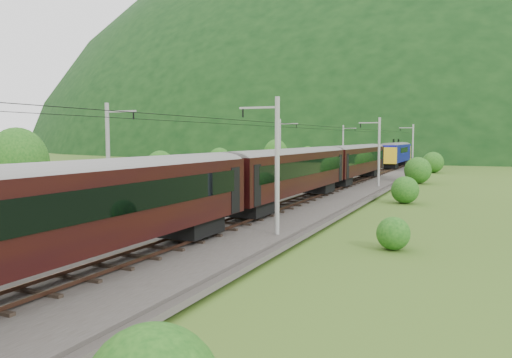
% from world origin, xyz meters
% --- Properties ---
extents(ground, '(600.00, 600.00, 0.00)m').
position_xyz_m(ground, '(0.00, 0.00, 0.00)').
color(ground, '#36541A').
rests_on(ground, ground).
extents(railbed, '(14.00, 220.00, 0.30)m').
position_xyz_m(railbed, '(0.00, 10.00, 0.15)').
color(railbed, '#38332D').
rests_on(railbed, ground).
extents(track_left, '(2.40, 220.00, 0.27)m').
position_xyz_m(track_left, '(-2.40, 10.00, 0.37)').
color(track_left, '#503022').
rests_on(track_left, railbed).
extents(track_right, '(2.40, 220.00, 0.27)m').
position_xyz_m(track_right, '(2.40, 10.00, 0.37)').
color(track_right, '#503022').
rests_on(track_right, railbed).
extents(catenary_left, '(2.54, 192.28, 8.00)m').
position_xyz_m(catenary_left, '(-6.12, 32.00, 4.50)').
color(catenary_left, gray).
rests_on(catenary_left, railbed).
extents(catenary_right, '(2.54, 192.28, 8.00)m').
position_xyz_m(catenary_right, '(6.12, 32.00, 4.50)').
color(catenary_right, gray).
rests_on(catenary_right, railbed).
extents(overhead_wires, '(4.83, 198.00, 0.03)m').
position_xyz_m(overhead_wires, '(0.00, 10.00, 7.10)').
color(overhead_wires, black).
rests_on(overhead_wires, ground).
extents(mountain_main, '(504.00, 360.00, 244.00)m').
position_xyz_m(mountain_main, '(0.00, 260.00, 0.00)').
color(mountain_main, black).
rests_on(mountain_main, ground).
extents(mountain_ridge, '(336.00, 280.00, 132.00)m').
position_xyz_m(mountain_ridge, '(-120.00, 300.00, 0.00)').
color(mountain_ridge, black).
rests_on(mountain_ridge, ground).
extents(train, '(3.15, 150.93, 5.49)m').
position_xyz_m(train, '(2.40, 0.44, 3.70)').
color(train, black).
rests_on(train, ground).
extents(hazard_post_near, '(0.15, 0.15, 1.43)m').
position_xyz_m(hazard_post_near, '(-0.49, 24.93, 1.02)').
color(hazard_post_near, red).
rests_on(hazard_post_near, railbed).
extents(hazard_post_far, '(0.16, 0.16, 1.51)m').
position_xyz_m(hazard_post_far, '(0.21, 46.71, 1.06)').
color(hazard_post_far, red).
rests_on(hazard_post_far, railbed).
extents(signal, '(0.26, 0.26, 2.36)m').
position_xyz_m(signal, '(-4.35, 61.31, 1.68)').
color(signal, black).
rests_on(signal, railbed).
extents(vegetation_left, '(11.87, 147.03, 6.76)m').
position_xyz_m(vegetation_left, '(-13.39, 10.97, 2.62)').
color(vegetation_left, '#164713').
rests_on(vegetation_left, ground).
extents(vegetation_right, '(5.91, 103.21, 3.21)m').
position_xyz_m(vegetation_right, '(10.49, 28.24, 1.40)').
color(vegetation_right, '#164713').
rests_on(vegetation_right, ground).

